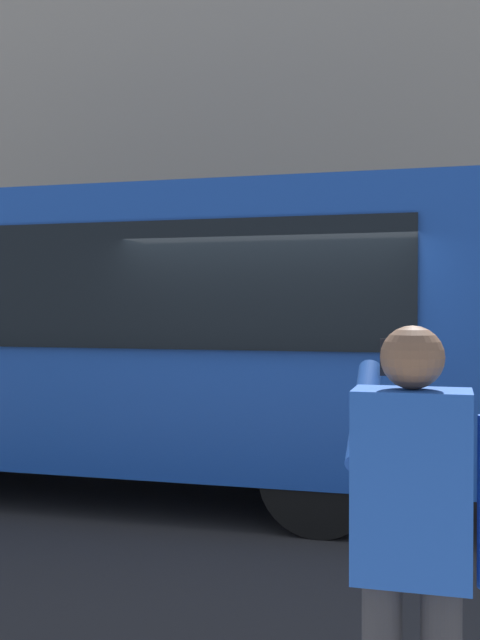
{
  "coord_description": "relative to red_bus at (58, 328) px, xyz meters",
  "views": [
    {
      "loc": [
        -1.49,
        6.93,
        1.91
      ],
      "look_at": [
        0.49,
        -0.29,
        1.78
      ],
      "focal_mm": 43.27,
      "sensor_mm": 36.0,
      "label": 1
    }
  ],
  "objects": [
    {
      "name": "ground_plane",
      "position": [
        -2.58,
        0.51,
        -1.68
      ],
      "size": [
        60.0,
        60.0,
        0.0
      ],
      "primitive_type": "plane",
      "color": "#232326"
    },
    {
      "name": "building_facade_far",
      "position": [
        -2.6,
        -6.29,
        4.3
      ],
      "size": [
        28.0,
        1.55,
        12.0
      ],
      "color": "#A89E8E",
      "rests_on": "ground_plane"
    },
    {
      "name": "red_bus",
      "position": [
        0.0,
        0.0,
        0.0
      ],
      "size": [
        9.05,
        2.54,
        3.08
      ],
      "color": "#1947AD",
      "rests_on": "ground_plane"
    },
    {
      "name": "pedestrian_photographer",
      "position": [
        -3.95,
        4.74,
        -0.54
      ],
      "size": [
        0.53,
        0.52,
        1.7
      ],
      "color": "#2D2D33",
      "rests_on": "sidewalk_curb"
    }
  ]
}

